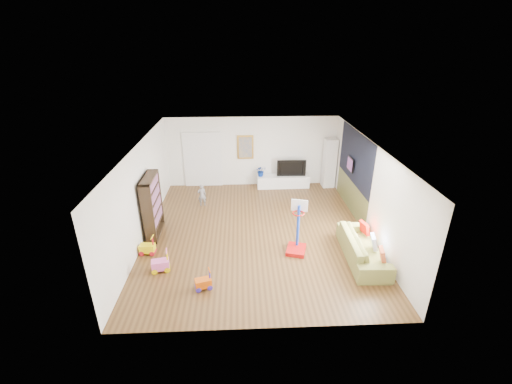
{
  "coord_description": "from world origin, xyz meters",
  "views": [
    {
      "loc": [
        -0.44,
        -8.89,
        5.31
      ],
      "look_at": [
        0.0,
        0.4,
        1.15
      ],
      "focal_mm": 24.0,
      "sensor_mm": 36.0,
      "label": 1
    }
  ],
  "objects_px": {
    "bookshelf": "(152,206)",
    "basketball_hoop": "(297,228)",
    "media_console": "(283,181)",
    "sofa": "(363,248)"
  },
  "relations": [
    {
      "from": "bookshelf",
      "to": "basketball_hoop",
      "type": "distance_m",
      "value": 4.22
    },
    {
      "from": "sofa",
      "to": "basketball_hoop",
      "type": "height_order",
      "value": "basketball_hoop"
    },
    {
      "from": "bookshelf",
      "to": "basketball_hoop",
      "type": "height_order",
      "value": "bookshelf"
    },
    {
      "from": "media_console",
      "to": "basketball_hoop",
      "type": "xyz_separation_m",
      "value": [
        -0.17,
        -4.5,
        0.5
      ]
    },
    {
      "from": "media_console",
      "to": "basketball_hoop",
      "type": "relative_size",
      "value": 1.37
    },
    {
      "from": "bookshelf",
      "to": "sofa",
      "type": "relative_size",
      "value": 0.8
    },
    {
      "from": "media_console",
      "to": "sofa",
      "type": "distance_m",
      "value": 5.12
    },
    {
      "from": "bookshelf",
      "to": "basketball_hoop",
      "type": "bearing_deg",
      "value": -17.41
    },
    {
      "from": "media_console",
      "to": "basketball_hoop",
      "type": "distance_m",
      "value": 4.53
    },
    {
      "from": "basketball_hoop",
      "to": "media_console",
      "type": "bearing_deg",
      "value": 104.0
    }
  ]
}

